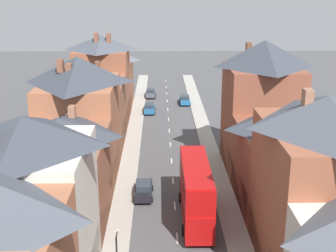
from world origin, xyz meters
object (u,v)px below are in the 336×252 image
double_decker_bus_lead (196,190)px  car_near_blue (151,93)px  car_near_silver (144,189)px  car_mid_black (149,108)px  car_parked_right_a (185,100)px

double_decker_bus_lead → car_near_blue: (-4.89, 47.51, -1.99)m
car_near_silver → car_mid_black: bearing=90.0°
car_near_blue → car_mid_black: bearing=-90.0°
car_near_silver → car_mid_black: (0.00, 31.91, -0.01)m
car_near_blue → car_parked_right_a: bearing=-41.4°
car_mid_black → double_decker_bus_lead: bearing=-82.4°
double_decker_bus_lead → car_near_silver: size_ratio=2.46×
car_mid_black → car_near_blue: bearing=90.0°
car_near_blue → car_parked_right_a: 8.26m
car_near_blue → car_mid_black: (0.00, -10.98, -0.01)m
car_near_blue → car_mid_black: car_near_blue is taller
car_near_silver → car_parked_right_a: bearing=80.6°
car_near_silver → car_mid_black: 31.91m
double_decker_bus_lead → car_mid_black: double_decker_bus_lead is taller
car_near_silver → car_parked_right_a: size_ratio=1.04×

